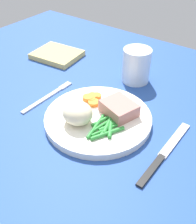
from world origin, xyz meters
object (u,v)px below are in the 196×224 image
at_px(dinner_plate, 98,118).
at_px(napkin, 57,55).
at_px(meat_portion, 120,108).
at_px(fork, 48,97).
at_px(water_glass, 136,67).
at_px(knife, 164,154).

height_order(dinner_plate, napkin, same).
height_order(dinner_plate, meat_portion, meat_portion).
bearing_deg(napkin, fork, -52.50).
xyz_separation_m(water_glass, napkin, (-0.27, -0.03, -0.03)).
bearing_deg(napkin, dinner_plate, -30.79).
xyz_separation_m(dinner_plate, meat_portion, (0.03, 0.04, 0.02)).
height_order(meat_portion, fork, meat_portion).
relative_size(water_glass, napkin, 0.66).
xyz_separation_m(meat_portion, fork, (-0.19, -0.04, -0.03)).
height_order(knife, napkin, napkin).
height_order(dinner_plate, knife, dinner_plate).
xyz_separation_m(meat_portion, napkin, (-0.32, 0.14, -0.02)).
xyz_separation_m(dinner_plate, fork, (-0.16, -0.00, -0.01)).
bearing_deg(napkin, meat_portion, -22.87).
xyz_separation_m(meat_portion, water_glass, (-0.06, 0.16, 0.01)).
height_order(knife, water_glass, water_glass).
relative_size(fork, knife, 0.81).
bearing_deg(dinner_plate, water_glass, 97.02).
relative_size(knife, water_glass, 2.26).
xyz_separation_m(fork, water_glass, (0.13, 0.20, 0.04)).
xyz_separation_m(dinner_plate, knife, (0.16, -0.00, -0.01)).
bearing_deg(fork, knife, -0.08).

